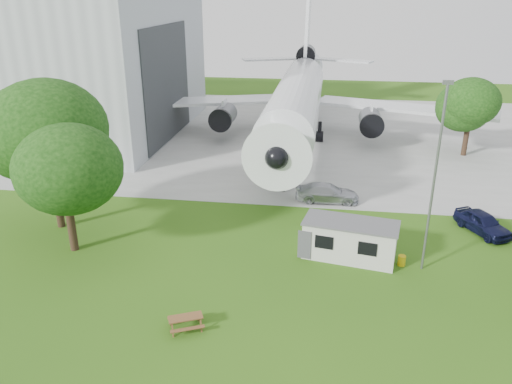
# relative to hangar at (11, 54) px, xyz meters

# --- Properties ---
(ground) EXTENTS (160.00, 160.00, 0.00)m
(ground) POSITION_rel_hangar_xyz_m (37.97, -36.00, -9.41)
(ground) COLOR #427519
(concrete_apron) EXTENTS (120.00, 46.00, 0.03)m
(concrete_apron) POSITION_rel_hangar_xyz_m (37.97, 2.00, -9.39)
(concrete_apron) COLOR #B7B7B2
(concrete_apron) RESTS_ON ground
(hangar) EXTENTS (43.00, 31.00, 18.55)m
(hangar) POSITION_rel_hangar_xyz_m (0.00, 0.00, 0.00)
(hangar) COLOR #B2B7BC
(hangar) RESTS_ON ground
(airliner) EXTENTS (46.36, 47.73, 17.69)m
(airliner) POSITION_rel_hangar_xyz_m (35.97, -0.14, -4.14)
(airliner) COLOR white
(airliner) RESTS_ON ground
(site_cabin) EXTENTS (6.94, 3.78, 2.62)m
(site_cabin) POSITION_rel_hangar_xyz_m (41.52, -28.95, -8.09)
(site_cabin) COLOR beige
(site_cabin) RESTS_ON ground
(picnic_west) EXTENTS (2.26, 2.11, 0.76)m
(picnic_west) POSITION_rel_hangar_xyz_m (32.71, -38.04, -9.41)
(picnic_west) COLOR brown
(picnic_west) RESTS_ON ground
(lamp_mast) EXTENTS (0.16, 0.16, 12.00)m
(lamp_mast) POSITION_rel_hangar_xyz_m (46.17, -29.80, -3.41)
(lamp_mast) COLOR slate
(lamp_mast) RESTS_ON ground
(tree_west_big) EXTENTS (8.84, 8.84, 11.47)m
(tree_west_big) POSITION_rel_hangar_xyz_m (19.85, -27.27, -2.36)
(tree_west_big) COLOR #382619
(tree_west_big) RESTS_ON ground
(tree_west_small) EXTENTS (7.18, 7.18, 9.61)m
(tree_west_small) POSITION_rel_hangar_xyz_m (22.61, -30.60, -3.40)
(tree_west_small) COLOR #382619
(tree_west_small) RESTS_ON ground
(tree_far_apron) EXTENTS (6.29, 6.29, 8.52)m
(tree_far_apron) POSITION_rel_hangar_xyz_m (54.57, -4.28, -4.05)
(tree_far_apron) COLOR #382619
(tree_far_apron) RESTS_ON ground
(car_ne_hatch) EXTENTS (3.84, 4.99, 1.59)m
(car_ne_hatch) POSITION_rel_hangar_xyz_m (51.40, -23.77, -8.61)
(car_ne_hatch) COLOR black
(car_ne_hatch) RESTS_ON ground
(car_apron_van) EXTENTS (5.43, 2.37, 1.55)m
(car_apron_van) POSITION_rel_hangar_xyz_m (39.90, -19.47, -8.63)
(car_apron_van) COLOR silver
(car_apron_van) RESTS_ON ground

